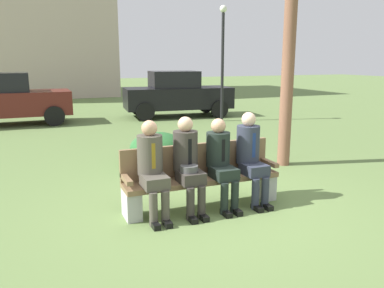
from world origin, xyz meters
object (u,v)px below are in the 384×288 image
Objects in this scene: shrub_near_bench at (150,147)px; parked_car_far at (177,94)px; seated_man_rightmost at (251,153)px; parked_car_near at (6,99)px; seated_man_centerleft at (188,160)px; park_bench at (201,177)px; seated_man_leftmost at (152,165)px; seated_man_centerright at (221,159)px; street_lamp at (223,52)px; shrub_mid_lawn at (158,150)px.

parked_car_far reaches higher than shrub_near_bench.
seated_man_rightmost is 9.76m from parked_car_near.
seated_man_rightmost is at bearing 0.39° from seated_man_centerleft.
seated_man_leftmost is at bearing -170.46° from park_bench.
street_lamp is at bearing 63.11° from seated_man_centerright.
seated_man_leftmost is 3.14m from shrub_near_bench.
parked_car_near reaches higher than seated_man_leftmost.
seated_man_centerright is at bearing -116.89° from street_lamp.
parked_car_far is at bearing 66.66° from shrub_mid_lawn.
seated_man_centerleft is 1.54× the size of shrub_near_bench.
seated_man_centerright is (0.25, -0.13, 0.28)m from park_bench.
parked_car_near is (-2.18, 9.04, 0.11)m from seated_man_leftmost.
seated_man_centerright reaches higher than shrub_near_bench.
shrub_mid_lawn reaches higher than shrub_near_bench.
seated_man_leftmost is at bearing -109.32° from shrub_mid_lawn.
shrub_mid_lawn is at bearing 105.80° from seated_man_rightmost.
seated_man_centerleft is at bearing -73.44° from parked_car_near.
seated_man_centerright is 2.41m from shrub_mid_lawn.
parked_car_near is at bearing 103.57° from seated_man_leftmost.
seated_man_rightmost reaches higher than seated_man_centerleft.
shrub_near_bench is 0.21× the size of parked_car_far.
seated_man_centerright is 0.49m from seated_man_rightmost.
shrub_mid_lawn is (-0.67, 2.37, -0.40)m from seated_man_rightmost.
seated_man_centerleft is 0.99× the size of seated_man_rightmost.
seated_man_centerright is 0.95× the size of seated_man_rightmost.
park_bench is at bearing -91.55° from shrub_near_bench.
park_bench is 0.42m from seated_man_centerleft.
parked_car_near is at bearing 116.55° from shrub_near_bench.
parked_car_near is (-3.19, 9.04, 0.12)m from seated_man_centerright.
shrub_mid_lawn is at bearing 82.22° from seated_man_centerleft.
street_lamp is (3.88, 7.03, 1.89)m from park_bench.
seated_man_rightmost is at bearing -74.20° from shrub_mid_lawn.
park_bench is at bearing 170.33° from seated_man_rightmost.
shrub_near_bench is at bearing -63.45° from parked_car_near.
seated_man_centerleft is (-0.26, -0.13, 0.30)m from park_bench.
shrub_mid_lawn is at bearing 94.31° from seated_man_centerright.
parked_car_far is at bearing 76.57° from seated_man_rightmost.
seated_man_leftmost is at bearing -105.71° from shrub_near_bench.
seated_man_leftmost is 0.99× the size of seated_man_centerleft.
seated_man_centerleft is 2.43m from shrub_mid_lawn.
seated_man_leftmost reaches higher than shrub_mid_lawn.
parked_car_near reaches higher than shrub_near_bench.
shrub_mid_lawn is at bearing -65.69° from parked_car_near.
parked_car_near is 1.02× the size of street_lamp.
parked_car_near is (-3.01, 6.67, 0.49)m from shrub_mid_lawn.
seated_man_rightmost reaches higher than shrub_mid_lawn.
seated_man_centerleft is at bearing -120.00° from street_lamp.
street_lamp reaches higher than seated_man_leftmost.
shrub_mid_lawn is (0.32, 2.37, -0.39)m from seated_man_centerleft.
parked_car_far is at bearing 64.55° from shrub_near_bench.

